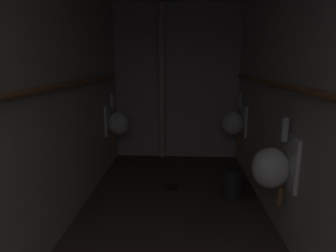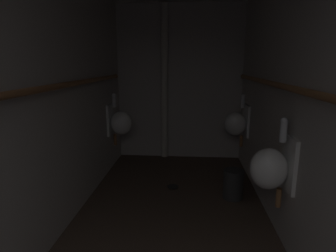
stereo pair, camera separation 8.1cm
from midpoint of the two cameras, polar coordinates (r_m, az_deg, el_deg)
name	(u,v)px [view 1 (the left image)]	position (r m, az deg, el deg)	size (l,w,h in m)	color
floor	(171,243)	(2.69, -0.29, -22.62)	(2.08, 4.64, 0.08)	#47382D
wall_left	(47,103)	(2.49, -24.26, 4.26)	(0.06, 4.64, 2.40)	#BAB4AD
wall_right	(302,105)	(2.39, 24.65, 3.92)	(0.06, 4.64, 2.40)	#BAB4AD
wall_back	(177,83)	(4.50, 1.27, 8.63)	(2.08, 0.06, 2.40)	#BAB4AD
urinal_left_mid	(117,122)	(4.07, -10.78, 0.75)	(0.32, 0.30, 0.76)	white
urinal_right_mid	(273,167)	(2.45, 19.66, -7.76)	(0.32, 0.30, 0.76)	white
urinal_right_far	(234,123)	(4.08, 12.77, 0.68)	(0.32, 0.30, 0.76)	white
supply_pipe_left	(55,87)	(2.41, -22.92, 7.28)	(0.06, 3.87, 0.06)	#936038
supply_pipe_right	(290,88)	(2.37, 22.63, 7.23)	(0.06, 3.87, 0.06)	#936038
standpipe_back_wall	(162,84)	(4.40, -1.82, 8.54)	(0.10, 0.10, 2.35)	beige
floor_drain	(172,186)	(3.60, 0.15, -12.13)	(0.14, 0.14, 0.01)	black
waste_bin	(233,183)	(3.36, 12.29, -11.29)	(0.23, 0.23, 0.34)	#2D2D2D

